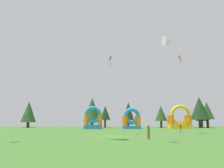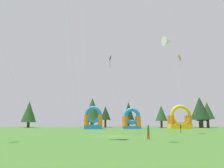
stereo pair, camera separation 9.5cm
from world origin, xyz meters
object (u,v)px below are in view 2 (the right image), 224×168
object	(u,v)px
inflatable_yellow_castle	(132,121)
kite_black_diamond	(110,59)
person_left_edge	(148,131)
inflatable_blue_arch	(93,121)
person_midfield	(181,127)
kite_white_delta	(168,41)
inflatable_red_slide	(180,120)
kite_orange_diamond	(179,59)

from	to	relation	value
inflatable_yellow_castle	kite_black_diamond	bearing A→B (deg)	-103.95
person_left_edge	inflatable_blue_arch	world-z (taller)	inflatable_blue_arch
person_midfield	kite_white_delta	bearing A→B (deg)	-49.42
kite_white_delta	kite_black_diamond	bearing A→B (deg)	-171.39
inflatable_red_slide	kite_white_delta	bearing A→B (deg)	-110.84
kite_black_diamond	person_midfield	world-z (taller)	kite_black_diamond
kite_orange_diamond	person_midfield	xyz separation A→B (m)	(0.01, 1.07, -12.71)
person_midfield	inflatable_red_slide	bearing A→B (deg)	166.94
kite_black_diamond	inflatable_yellow_castle	distance (m)	29.11
kite_orange_diamond	inflatable_yellow_castle	world-z (taller)	kite_orange_diamond
person_left_edge	kite_orange_diamond	bearing A→B (deg)	45.78
kite_orange_diamond	person_midfield	bearing A→B (deg)	89.41
person_midfield	inflatable_blue_arch	xyz separation A→B (m)	(-17.29, 21.35, 1.22)
inflatable_yellow_castle	inflatable_red_slide	size ratio (longest dim) A/B	0.87
kite_black_diamond	inflatable_red_slide	size ratio (longest dim) A/B	2.01
person_midfield	inflatable_red_slide	size ratio (longest dim) A/B	0.25
person_midfield	person_left_edge	size ratio (longest dim) A/B	0.99
inflatable_yellow_castle	kite_orange_diamond	bearing A→B (deg)	-74.72
kite_orange_diamond	inflatable_yellow_castle	xyz separation A→B (m)	(-6.57, 24.06, -11.56)
inflatable_red_slide	inflatable_blue_arch	bearing A→B (deg)	-174.42
kite_black_diamond	person_left_edge	world-z (taller)	kite_black_diamond
person_left_edge	person_midfield	bearing A→B (deg)	47.74
kite_black_diamond	kite_white_delta	world-z (taller)	kite_white_delta
inflatable_yellow_castle	kite_white_delta	bearing A→B (deg)	-79.78
inflatable_blue_arch	kite_orange_diamond	bearing A→B (deg)	-52.38
kite_white_delta	inflatable_blue_arch	distance (m)	31.21
kite_orange_diamond	inflatable_blue_arch	xyz separation A→B (m)	(-17.28, 22.42, -11.49)
kite_black_diamond	inflatable_red_slide	xyz separation A→B (m)	(20.58, 27.00, -10.70)
inflatable_blue_arch	person_midfield	bearing A→B (deg)	-51.00
kite_black_diamond	kite_orange_diamond	bearing A→B (deg)	9.37
person_left_edge	inflatable_red_slide	size ratio (longest dim) A/B	0.25
person_left_edge	inflatable_yellow_castle	xyz separation A→B (m)	(1.96, 37.30, 1.14)
person_left_edge	inflatable_red_slide	bearing A→B (deg)	55.74
inflatable_yellow_castle	inflatable_red_slide	distance (m)	14.10
kite_black_diamond	kite_white_delta	bearing A→B (deg)	8.61
kite_black_diamond	person_midfield	xyz separation A→B (m)	(13.09, 3.23, -12.01)
kite_orange_diamond	person_midfield	world-z (taller)	kite_orange_diamond
inflatable_blue_arch	person_left_edge	bearing A→B (deg)	-76.22
person_left_edge	inflatable_red_slide	distance (m)	41.35
kite_orange_diamond	inflatable_red_slide	bearing A→B (deg)	73.19
kite_white_delta	kite_orange_diamond	xyz separation A→B (m)	(2.14, 0.50, -3.32)
person_left_edge	inflatable_blue_arch	bearing A→B (deg)	92.35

